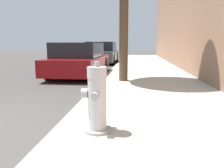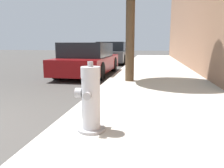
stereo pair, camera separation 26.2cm
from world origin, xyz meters
name	(u,v)px [view 2 (the right image)]	position (x,y,z in m)	size (l,w,h in m)	color
sidewalk_slab	(168,153)	(3.23, 0.00, 0.07)	(3.08, 40.00, 0.13)	#B7B2A8
fire_hydrant	(91,100)	(2.28, 0.32, 0.54)	(0.38, 0.37, 0.89)	#97979C
parked_car_near	(88,59)	(0.56, 6.20, 0.62)	(1.77, 4.31, 1.28)	maroon
parked_car_mid	(113,53)	(0.59, 11.84, 0.66)	(1.85, 4.15, 1.36)	#4C5156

